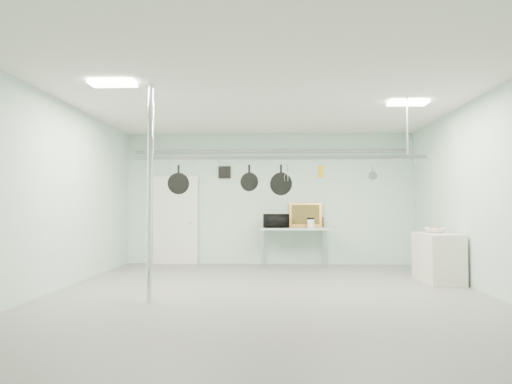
{
  "coord_description": "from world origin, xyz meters",
  "views": [
    {
      "loc": [
        0.11,
        -7.2,
        1.37
      ],
      "look_at": [
        -0.21,
        1.0,
        1.66
      ],
      "focal_mm": 32.0,
      "sensor_mm": 36.0,
      "label": 1
    }
  ],
  "objects_px": {
    "skillet_right": "(281,180)",
    "prep_table": "(294,231)",
    "skillet_mid": "(249,178)",
    "skillet_left": "(178,179)",
    "chrome_pole": "(150,192)",
    "side_cabinet": "(438,258)",
    "coffee_canister": "(311,224)",
    "microwave": "(276,221)",
    "pot_rack": "(279,156)",
    "fruit_bowl": "(435,230)"
  },
  "relations": [
    {
      "from": "skillet_right",
      "to": "prep_table",
      "type": "bearing_deg",
      "value": 102.31
    },
    {
      "from": "skillet_right",
      "to": "skillet_mid",
      "type": "bearing_deg",
      "value": -161.31
    },
    {
      "from": "skillet_left",
      "to": "skillet_right",
      "type": "bearing_deg",
      "value": -21.17
    },
    {
      "from": "chrome_pole",
      "to": "side_cabinet",
      "type": "distance_m",
      "value": 5.37
    },
    {
      "from": "coffee_canister",
      "to": "microwave",
      "type": "bearing_deg",
      "value": -176.65
    },
    {
      "from": "coffee_canister",
      "to": "skillet_right",
      "type": "relative_size",
      "value": 0.38
    },
    {
      "from": "pot_rack",
      "to": "skillet_right",
      "type": "distance_m",
      "value": 0.4
    },
    {
      "from": "skillet_mid",
      "to": "coffee_canister",
      "type": "bearing_deg",
      "value": 85.37
    },
    {
      "from": "skillet_left",
      "to": "skillet_right",
      "type": "height_order",
      "value": "same"
    },
    {
      "from": "side_cabinet",
      "to": "microwave",
      "type": "relative_size",
      "value": 2.05
    },
    {
      "from": "coffee_canister",
      "to": "skillet_mid",
      "type": "distance_m",
      "value": 3.64
    },
    {
      "from": "pot_rack",
      "to": "skillet_mid",
      "type": "bearing_deg",
      "value": 180.0
    },
    {
      "from": "prep_table",
      "to": "pot_rack",
      "type": "relative_size",
      "value": 0.33
    },
    {
      "from": "skillet_mid",
      "to": "skillet_right",
      "type": "relative_size",
      "value": 0.87
    },
    {
      "from": "chrome_pole",
      "to": "skillet_left",
      "type": "xyz_separation_m",
      "value": [
        0.23,
        0.9,
        0.25
      ]
    },
    {
      "from": "prep_table",
      "to": "side_cabinet",
      "type": "height_order",
      "value": "prep_table"
    },
    {
      "from": "chrome_pole",
      "to": "prep_table",
      "type": "height_order",
      "value": "chrome_pole"
    },
    {
      "from": "pot_rack",
      "to": "skillet_right",
      "type": "xyz_separation_m",
      "value": [
        0.03,
        0.0,
        -0.4
      ]
    },
    {
      "from": "microwave",
      "to": "skillet_mid",
      "type": "bearing_deg",
      "value": 76.3
    },
    {
      "from": "microwave",
      "to": "coffee_canister",
      "type": "distance_m",
      "value": 0.82
    },
    {
      "from": "prep_table",
      "to": "fruit_bowl",
      "type": "relative_size",
      "value": 3.95
    },
    {
      "from": "prep_table",
      "to": "microwave",
      "type": "bearing_deg",
      "value": -172.9
    },
    {
      "from": "side_cabinet",
      "to": "skillet_mid",
      "type": "xyz_separation_m",
      "value": [
        -3.44,
        -1.1,
        1.42
      ]
    },
    {
      "from": "side_cabinet",
      "to": "skillet_left",
      "type": "bearing_deg",
      "value": -166.61
    },
    {
      "from": "side_cabinet",
      "to": "microwave",
      "type": "distance_m",
      "value": 3.73
    },
    {
      "from": "coffee_canister",
      "to": "pot_rack",
      "type": "bearing_deg",
      "value": -103.37
    },
    {
      "from": "prep_table",
      "to": "microwave",
      "type": "distance_m",
      "value": 0.49
    },
    {
      "from": "skillet_mid",
      "to": "fruit_bowl",
      "type": "bearing_deg",
      "value": 35.5
    },
    {
      "from": "skillet_left",
      "to": "skillet_mid",
      "type": "relative_size",
      "value": 1.09
    },
    {
      "from": "skillet_mid",
      "to": "skillet_right",
      "type": "bearing_deg",
      "value": 16.55
    },
    {
      "from": "coffee_canister",
      "to": "skillet_mid",
      "type": "bearing_deg",
      "value": -111.18
    },
    {
      "from": "coffee_canister",
      "to": "skillet_mid",
      "type": "relative_size",
      "value": 0.44
    },
    {
      "from": "coffee_canister",
      "to": "fruit_bowl",
      "type": "bearing_deg",
      "value": -44.62
    },
    {
      "from": "chrome_pole",
      "to": "skillet_mid",
      "type": "relative_size",
      "value": 7.27
    },
    {
      "from": "side_cabinet",
      "to": "skillet_right",
      "type": "relative_size",
      "value": 2.36
    },
    {
      "from": "chrome_pole",
      "to": "prep_table",
      "type": "distance_m",
      "value": 4.85
    },
    {
      "from": "coffee_canister",
      "to": "chrome_pole",
      "type": "bearing_deg",
      "value": -122.61
    },
    {
      "from": "pot_rack",
      "to": "skillet_mid",
      "type": "height_order",
      "value": "pot_rack"
    },
    {
      "from": "side_cabinet",
      "to": "fruit_bowl",
      "type": "bearing_deg",
      "value": 105.16
    },
    {
      "from": "prep_table",
      "to": "chrome_pole",
      "type": "bearing_deg",
      "value": -118.71
    },
    {
      "from": "side_cabinet",
      "to": "skillet_right",
      "type": "xyz_separation_m",
      "value": [
        -2.92,
        -1.1,
        1.38
      ]
    },
    {
      "from": "pot_rack",
      "to": "chrome_pole",
      "type": "bearing_deg",
      "value": -154.65
    },
    {
      "from": "side_cabinet",
      "to": "microwave",
      "type": "bearing_deg",
      "value": 144.25
    },
    {
      "from": "skillet_left",
      "to": "skillet_mid",
      "type": "xyz_separation_m",
      "value": [
        1.18,
        0.0,
        0.02
      ]
    },
    {
      "from": "microwave",
      "to": "skillet_mid",
      "type": "xyz_separation_m",
      "value": [
        -0.46,
        -3.25,
        0.8
      ]
    },
    {
      "from": "prep_table",
      "to": "fruit_bowl",
      "type": "distance_m",
      "value": 3.31
    },
    {
      "from": "pot_rack",
      "to": "skillet_left",
      "type": "bearing_deg",
      "value": 180.0
    },
    {
      "from": "skillet_right",
      "to": "pot_rack",
      "type": "bearing_deg",
      "value": -161.31
    },
    {
      "from": "prep_table",
      "to": "side_cabinet",
      "type": "relative_size",
      "value": 1.33
    },
    {
      "from": "chrome_pole",
      "to": "skillet_right",
      "type": "relative_size",
      "value": 6.29
    }
  ]
}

